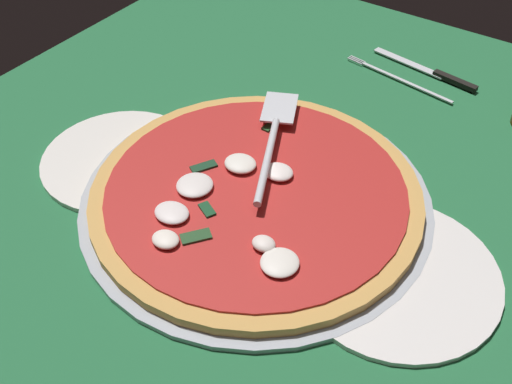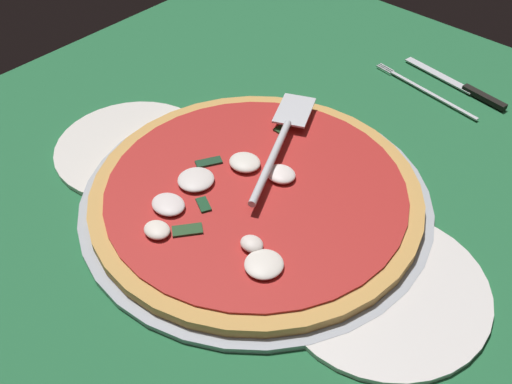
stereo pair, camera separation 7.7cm
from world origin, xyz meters
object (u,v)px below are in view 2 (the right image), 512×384
at_px(dinner_plate_right, 133,148).
at_px(pizza, 255,193).
at_px(dinner_plate_left, 382,288).
at_px(place_setting_near, 444,91).
at_px(pizza_server, 281,140).

height_order(dinner_plate_right, pizza, pizza).
height_order(dinner_plate_left, dinner_plate_right, same).
xyz_separation_m(dinner_plate_right, place_setting_near, (-0.25, -0.43, -0.00)).
height_order(dinner_plate_left, pizza, pizza).
bearing_deg(dinner_plate_right, place_setting_near, -120.65).
height_order(dinner_plate_right, pizza_server, pizza_server).
bearing_deg(pizza_server, dinner_plate_left, -136.84).
bearing_deg(pizza_server, dinner_plate_right, 99.03).
relative_size(dinner_plate_left, dinner_plate_right, 1.10).
height_order(dinner_plate_left, pizza_server, pizza_server).
bearing_deg(pizza, dinner_plate_left, 177.47).
distance_m(dinner_plate_right, place_setting_near, 0.50).
bearing_deg(pizza, pizza_server, -71.52).
bearing_deg(dinner_plate_right, dinner_plate_left, -176.20).
height_order(dinner_plate_left, place_setting_near, place_setting_near).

